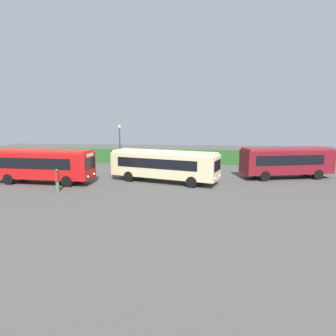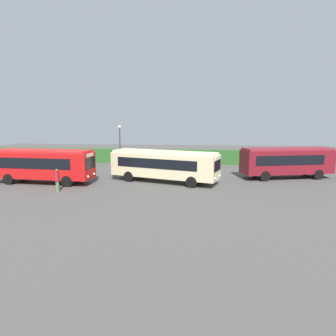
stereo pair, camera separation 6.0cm
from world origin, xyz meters
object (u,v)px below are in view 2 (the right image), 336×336
at_px(lamppost, 120,142).
at_px(person_right, 57,180).
at_px(traffic_cone, 39,166).
at_px(person_center, 63,166).
at_px(bus_maroon, 287,161).
at_px(bus_red, 43,164).
at_px(bus_cream, 164,164).
at_px(person_left, 53,168).

bearing_deg(lamppost, person_right, -104.36).
bearing_deg(lamppost, traffic_cone, 175.38).
bearing_deg(lamppost, person_center, -150.87).
bearing_deg(bus_maroon, person_center, 167.32).
bearing_deg(bus_red, person_center, 94.85).
height_order(bus_maroon, person_right, bus_maroon).
bearing_deg(bus_cream, lamppost, 153.95).
height_order(bus_maroon, lamppost, lamppost).
height_order(person_center, lamppost, lamppost).
bearing_deg(bus_red, bus_cream, 12.08).
relative_size(bus_maroon, traffic_cone, 15.67).
xyz_separation_m(bus_red, person_left, (-0.36, 2.44, -0.83)).
xyz_separation_m(bus_cream, person_left, (-11.49, 0.81, -0.74)).
relative_size(bus_maroon, person_right, 4.92).
xyz_separation_m(bus_cream, person_center, (-11.20, 2.51, -0.77)).
bearing_deg(lamppost, bus_cream, -44.27).
distance_m(bus_maroon, person_left, 23.72).
bearing_deg(person_right, bus_cream, 13.49).
xyz_separation_m(bus_cream, traffic_cone, (-16.07, 6.41, -1.43)).
bearing_deg(person_right, bus_maroon, 5.25).
xyz_separation_m(bus_red, bus_cream, (11.12, 1.62, -0.08)).
distance_m(bus_red, traffic_cone, 9.55).
distance_m(person_center, traffic_cone, 6.27).
xyz_separation_m(person_right, traffic_cone, (-7.73, 11.10, -0.72)).
xyz_separation_m(bus_red, lamppost, (5.41, 7.19, 1.49)).
distance_m(bus_maroon, person_center, 23.32).
bearing_deg(bus_cream, person_left, -165.83).
height_order(bus_cream, person_left, bus_cream).
bearing_deg(bus_maroon, bus_red, 177.36).
bearing_deg(bus_maroon, person_right, -173.25).
xyz_separation_m(person_left, person_center, (0.29, 1.70, -0.03)).
height_order(bus_red, person_left, bus_red).
distance_m(bus_maroon, person_right, 21.92).
xyz_separation_m(bus_red, traffic_cone, (-4.95, 8.03, -1.51)).
relative_size(bus_maroon, person_center, 5.21).
distance_m(bus_maroon, traffic_cone, 28.39).
distance_m(person_right, traffic_cone, 13.55).
bearing_deg(bus_cream, bus_red, -153.47).
xyz_separation_m(bus_maroon, person_left, (-23.58, -2.39, -0.80)).
height_order(bus_red, person_center, bus_red).
relative_size(person_right, lamppost, 0.36).
distance_m(bus_red, bus_cream, 11.24).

